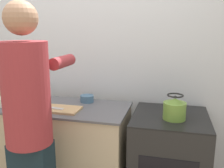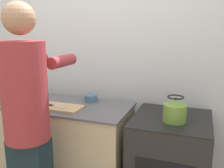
{
  "view_description": "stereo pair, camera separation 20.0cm",
  "coord_description": "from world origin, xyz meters",
  "px_view_note": "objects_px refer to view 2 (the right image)",
  "views": [
    {
      "loc": [
        0.75,
        -1.7,
        1.62
      ],
      "look_at": [
        0.28,
        0.2,
        1.18
      ],
      "focal_mm": 40.0,
      "sensor_mm": 36.0,
      "label": 1
    },
    {
      "loc": [
        0.94,
        -1.64,
        1.62
      ],
      "look_at": [
        0.28,
        0.2,
        1.18
      ],
      "focal_mm": 40.0,
      "sensor_mm": 36.0,
      "label": 2
    }
  ],
  "objects_px": {
    "bowl_prep": "(10,98)",
    "oven": "(169,168)",
    "cutting_board": "(60,107)",
    "knife": "(55,106)",
    "person": "(28,119)",
    "kettle": "(175,111)",
    "canister_jar": "(7,90)"
  },
  "relations": [
    {
      "from": "cutting_board",
      "to": "knife",
      "type": "height_order",
      "value": "knife"
    },
    {
      "from": "cutting_board",
      "to": "knife",
      "type": "distance_m",
      "value": 0.05
    },
    {
      "from": "person",
      "to": "oven",
      "type": "bearing_deg",
      "value": 31.95
    },
    {
      "from": "knife",
      "to": "kettle",
      "type": "bearing_deg",
      "value": 11.86
    },
    {
      "from": "oven",
      "to": "bowl_prep",
      "type": "xyz_separation_m",
      "value": [
        -1.49,
        -0.16,
        0.51
      ]
    },
    {
      "from": "kettle",
      "to": "canister_jar",
      "type": "bearing_deg",
      "value": 178.6
    },
    {
      "from": "bowl_prep",
      "to": "canister_jar",
      "type": "relative_size",
      "value": 0.91
    },
    {
      "from": "oven",
      "to": "bowl_prep",
      "type": "height_order",
      "value": "bowl_prep"
    },
    {
      "from": "canister_jar",
      "to": "bowl_prep",
      "type": "bearing_deg",
      "value": -40.88
    },
    {
      "from": "cutting_board",
      "to": "kettle",
      "type": "distance_m",
      "value": 0.98
    },
    {
      "from": "kettle",
      "to": "knife",
      "type": "bearing_deg",
      "value": -174.91
    },
    {
      "from": "bowl_prep",
      "to": "oven",
      "type": "bearing_deg",
      "value": 6.1
    },
    {
      "from": "oven",
      "to": "knife",
      "type": "xyz_separation_m",
      "value": [
        -0.99,
        -0.16,
        0.5
      ]
    },
    {
      "from": "canister_jar",
      "to": "cutting_board",
      "type": "bearing_deg",
      "value": -9.58
    },
    {
      "from": "knife",
      "to": "kettle",
      "type": "distance_m",
      "value": 1.02
    },
    {
      "from": "person",
      "to": "bowl_prep",
      "type": "height_order",
      "value": "person"
    },
    {
      "from": "person",
      "to": "cutting_board",
      "type": "height_order",
      "value": "person"
    },
    {
      "from": "oven",
      "to": "knife",
      "type": "bearing_deg",
      "value": -170.55
    },
    {
      "from": "person",
      "to": "knife",
      "type": "xyz_separation_m",
      "value": [
        -0.05,
        0.42,
        -0.03
      ]
    },
    {
      "from": "knife",
      "to": "canister_jar",
      "type": "xyz_separation_m",
      "value": [
        -0.64,
        0.13,
        0.06
      ]
    },
    {
      "from": "person",
      "to": "knife",
      "type": "distance_m",
      "value": 0.43
    },
    {
      "from": "canister_jar",
      "to": "knife",
      "type": "bearing_deg",
      "value": -11.52
    },
    {
      "from": "bowl_prep",
      "to": "cutting_board",
      "type": "bearing_deg",
      "value": 1.01
    },
    {
      "from": "person",
      "to": "knife",
      "type": "bearing_deg",
      "value": 96.41
    },
    {
      "from": "person",
      "to": "canister_jar",
      "type": "height_order",
      "value": "person"
    },
    {
      "from": "oven",
      "to": "canister_jar",
      "type": "xyz_separation_m",
      "value": [
        -1.63,
        -0.03,
        0.55
      ]
    },
    {
      "from": "kettle",
      "to": "canister_jar",
      "type": "distance_m",
      "value": 1.66
    },
    {
      "from": "bowl_prep",
      "to": "knife",
      "type": "bearing_deg",
      "value": -0.68
    },
    {
      "from": "knife",
      "to": "kettle",
      "type": "height_order",
      "value": "kettle"
    },
    {
      "from": "oven",
      "to": "cutting_board",
      "type": "distance_m",
      "value": 1.07
    },
    {
      "from": "knife",
      "to": "bowl_prep",
      "type": "height_order",
      "value": "bowl_prep"
    },
    {
      "from": "knife",
      "to": "bowl_prep",
      "type": "distance_m",
      "value": 0.5
    }
  ]
}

